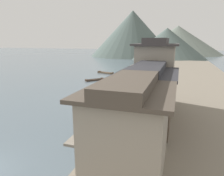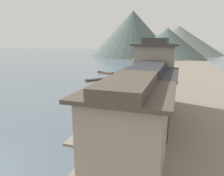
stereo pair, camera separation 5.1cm
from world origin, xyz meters
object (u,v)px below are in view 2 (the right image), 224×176
(boat_moored_nearest, at_px, (106,73))
(boat_midriver_upstream, at_px, (129,94))
(boat_moored_second, at_px, (136,82))
(boat_upstream_distant, at_px, (95,93))
(house_waterfront_tall, at_px, (155,73))
(boat_moored_far, at_px, (153,69))
(boat_midriver_drifting, at_px, (146,77))
(house_waterfront_second, at_px, (147,96))
(house_waterfront_nearest, at_px, (128,125))
(boat_moored_third, at_px, (95,80))

(boat_moored_nearest, xyz_separation_m, boat_midriver_upstream, (11.69, -20.44, 0.10))
(boat_moored_second, xyz_separation_m, boat_upstream_distant, (-4.90, -11.64, 0.05))
(house_waterfront_tall, bearing_deg, boat_moored_far, 97.26)
(boat_moored_far, bearing_deg, boat_midriver_drifting, -89.39)
(boat_midriver_upstream, bearing_deg, boat_moored_second, 94.65)
(boat_midriver_upstream, relative_size, house_waterfront_second, 0.59)
(boat_moored_nearest, height_order, boat_midriver_upstream, boat_midriver_upstream)
(house_waterfront_nearest, bearing_deg, boat_moored_second, 100.57)
(boat_midriver_upstream, bearing_deg, house_waterfront_nearest, -76.43)
(boat_moored_nearest, height_order, house_waterfront_second, house_waterfront_second)
(boat_moored_nearest, relative_size, house_waterfront_second, 0.60)
(boat_midriver_upstream, bearing_deg, boat_moored_far, 89.84)
(boat_midriver_drifting, xyz_separation_m, boat_upstream_distant, (-5.99, -18.59, 0.02))
(boat_midriver_drifting, bearing_deg, house_waterfront_second, -81.13)
(boat_moored_nearest, distance_m, house_waterfront_tall, 31.17)
(boat_moored_nearest, relative_size, house_waterfront_nearest, 0.72)
(house_waterfront_tall, bearing_deg, boat_midriver_drifting, 101.23)
(boat_moored_far, xyz_separation_m, boat_midriver_upstream, (-0.09, -31.38, 0.03))
(boat_moored_second, bearing_deg, house_waterfront_nearest, -79.43)
(boat_midriver_drifting, xyz_separation_m, boat_midriver_upstream, (-0.24, -17.38, 0.11))
(boat_moored_third, height_order, house_waterfront_tall, house_waterfront_tall)
(boat_midriver_upstream, distance_m, house_waterfront_tall, 8.69)
(boat_midriver_drifting, bearing_deg, boat_moored_nearest, 165.62)
(house_waterfront_nearest, height_order, house_waterfront_tall, house_waterfront_tall)
(boat_moored_far, xyz_separation_m, house_waterfront_nearest, (4.76, -51.47, 3.35))
(boat_midriver_upstream, xyz_separation_m, house_waterfront_second, (4.88, -12.40, 3.31))
(boat_moored_third, relative_size, house_waterfront_second, 0.47)
(boat_midriver_upstream, bearing_deg, house_waterfront_second, -68.50)
(boat_moored_third, distance_m, boat_upstream_distant, 12.18)
(boat_moored_nearest, xyz_separation_m, house_waterfront_nearest, (16.54, -40.54, 3.41))
(boat_upstream_distant, bearing_deg, boat_midriver_drifting, 72.13)
(boat_moored_second, xyz_separation_m, house_waterfront_nearest, (5.70, -30.53, 3.46))
(boat_upstream_distant, relative_size, house_waterfront_nearest, 0.66)
(boat_moored_third, bearing_deg, boat_midriver_drifting, 34.40)
(boat_upstream_distant, xyz_separation_m, house_waterfront_second, (10.64, -11.20, 3.40))
(house_waterfront_nearest, relative_size, house_waterfront_tall, 0.81)
(house_waterfront_second, bearing_deg, boat_moored_second, 104.09)
(boat_moored_second, relative_size, house_waterfront_second, 0.44)
(boat_moored_third, height_order, house_waterfront_second, house_waterfront_second)
(boat_moored_second, relative_size, boat_moored_third, 0.94)
(boat_moored_third, height_order, boat_midriver_drifting, boat_moored_third)
(house_waterfront_nearest, height_order, house_waterfront_second, same)
(house_waterfront_second, bearing_deg, boat_moored_nearest, 116.79)
(boat_moored_third, distance_m, boat_moored_far, 23.89)
(boat_moored_second, height_order, house_waterfront_nearest, house_waterfront_nearest)
(boat_midriver_drifting, xyz_separation_m, house_waterfront_tall, (4.56, -22.97, 4.74))
(boat_upstream_distant, relative_size, house_waterfront_tall, 0.53)
(boat_upstream_distant, bearing_deg, house_waterfront_nearest, -60.69)
(boat_moored_nearest, relative_size, boat_moored_far, 0.87)
(boat_midriver_upstream, distance_m, house_waterfront_nearest, 20.93)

